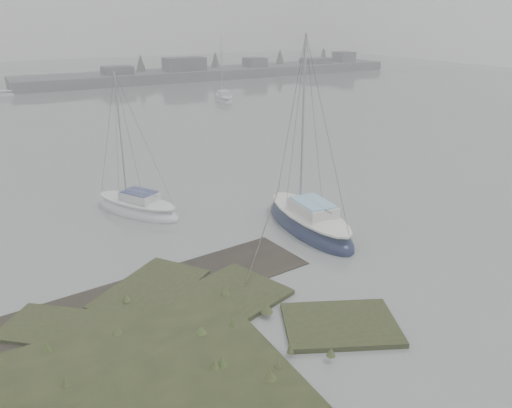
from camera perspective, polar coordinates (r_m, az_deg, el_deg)
name	(u,v)px	position (r m, az deg, el deg)	size (l,w,h in m)	color
ground	(98,136)	(42.60, -17.62, 7.40)	(160.00, 160.00, 0.00)	slate
far_shoreline	(223,71)	(81.15, -3.74, 14.88)	(60.00, 8.00, 4.15)	#4C4F51
sailboat_main	(309,223)	(22.90, 6.08, -2.17)	(2.58, 6.62, 9.15)	#0D1633
sailboat_white	(137,208)	(25.38, -13.41, -0.44)	(3.99, 5.33, 7.28)	silver
sailboat_far_b	(224,99)	(57.89, -3.70, 11.88)	(3.05, 5.66, 7.61)	#B8BBC1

